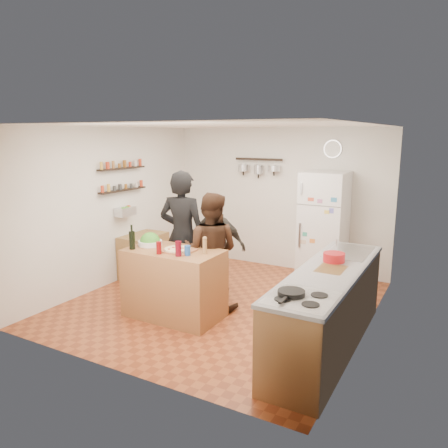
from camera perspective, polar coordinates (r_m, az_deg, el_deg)
The scene contains 26 objects.
room_shell at distance 6.36m, azimuth 1.26°, elevation 1.34°, with size 4.20×4.20×4.20m.
prep_island at distance 5.86m, azimuth -6.52°, elevation -7.71°, with size 1.25×0.72×0.91m, color #9B6838.
pizza_board at distance 5.66m, azimuth -6.09°, elevation -3.46°, with size 0.42×0.34×0.02m, color brown.
pizza at distance 5.65m, azimuth -6.09°, elevation -3.27°, with size 0.34×0.34×0.02m, color #CAB285.
salad_bowl at distance 6.00m, azimuth -9.62°, elevation -2.46°, with size 0.32×0.32×0.06m, color silver.
wine_bottle at distance 5.83m, azimuth -11.92°, elevation -2.11°, with size 0.08×0.08×0.24m, color black.
wine_glass_near at distance 5.55m, azimuth -8.51°, elevation -3.09°, with size 0.07×0.07×0.16m, color #62080A.
wine_glass_far at distance 5.42m, azimuth -5.98°, elevation -3.23°, with size 0.08×0.08×0.19m, color #520712.
pepper_mill at distance 5.50m, azimuth -2.52°, elevation -3.01°, with size 0.06×0.06×0.18m, color olive.
salt_canister at distance 5.45m, azimuth -4.80°, elevation -3.47°, with size 0.08×0.08×0.12m, color #1A458F.
person_left at distance 6.33m, azimuth -5.43°, elevation -1.55°, with size 0.69×0.45×1.90m, color black.
person_center at distance 6.00m, azimuth -1.73°, elevation -3.59°, with size 0.79×0.62×1.63m, color black.
person_back at distance 6.51m, azimuth -0.95°, elevation -2.89°, with size 0.89×0.37×1.51m, color #2C2B27.
counter_run at distance 5.14m, azimuth 13.41°, elevation -10.85°, with size 0.63×2.63×0.90m, color #9E7042.
stove_top at distance 4.12m, azimuth 10.06°, elevation -9.57°, with size 0.60×0.62×0.02m, color white.
skillet at distance 4.15m, azimuth 8.78°, elevation -8.89°, with size 0.26×0.26×0.05m, color black.
sink at distance 5.78m, azimuth 15.94°, elevation -3.59°, with size 0.50×0.80×0.03m, color silver.
cutting_board at distance 5.03m, azimuth 13.81°, elevation -5.81°, with size 0.30×0.40×0.02m, color olive.
red_bowl at distance 5.30m, azimuth 14.17°, elevation -4.23°, with size 0.25×0.25×0.11m, color #AA1318.
fridge at distance 7.33m, azimuth 12.86°, elevation -0.36°, with size 0.70×0.68×1.80m, color white.
wall_clock at distance 7.50m, azimuth 14.02°, elevation 9.49°, with size 0.30×0.30×0.03m, color silver.
spice_shelf_lower at distance 7.27m, azimuth -13.06°, elevation 4.34°, with size 0.12×1.00×0.03m, color black.
spice_shelf_upper at distance 7.24m, azimuth -13.19°, elevation 7.09°, with size 0.12×1.00×0.03m, color black.
produce_basket at distance 7.30m, azimuth -12.76°, elevation 1.61°, with size 0.18×0.35×0.14m, color silver.
side_table at distance 7.54m, azimuth -10.43°, elevation -4.10°, with size 0.50×0.80×0.73m, color olive.
pot_rack at distance 7.87m, azimuth 4.54°, elevation 8.43°, with size 0.90×0.04×0.04m, color black.
Camera 1 is at (2.91, -5.15, 2.39)m, focal length 35.00 mm.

